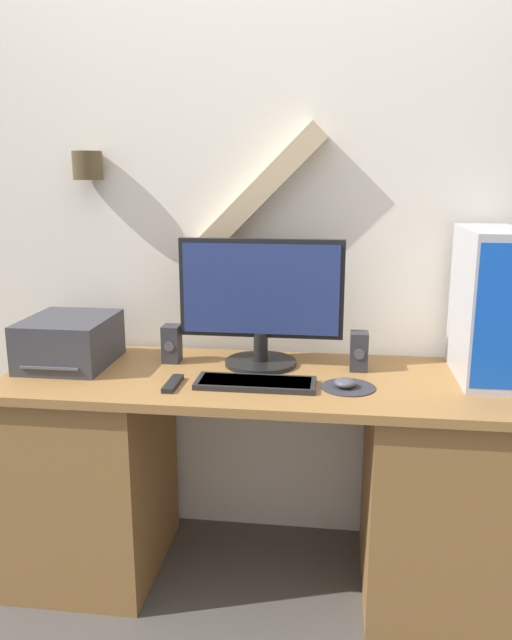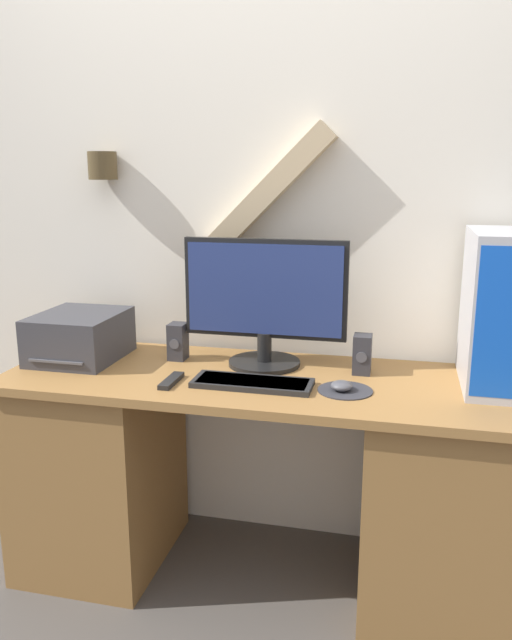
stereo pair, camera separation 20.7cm
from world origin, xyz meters
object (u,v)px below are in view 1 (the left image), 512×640
keyboard (256,383)px  remote_control (173,384)px  speaker_left (172,344)px  printer (70,341)px  speaker_right (359,351)px  computer_tower (488,305)px  monitor (261,299)px  mouse (345,383)px

keyboard → remote_control: size_ratio=2.57×
speaker_left → printer: bearing=-168.0°
speaker_left → speaker_right: size_ratio=1.00×
computer_tower → remote_control: (-1.02, -0.23, -0.24)m
speaker_left → speaker_right: 0.67m
keyboard → printer: size_ratio=1.12×
remote_control → computer_tower: bearing=12.5°
printer → remote_control: printer is taller
keyboard → computer_tower: bearing=14.2°
keyboard → speaker_left: size_ratio=2.87×
monitor → printer: monitor is taller
computer_tower → speaker_right: (-0.41, 0.02, -0.18)m
keyboard → remote_control: (-0.27, -0.04, -0.00)m
printer → keyboard: bearing=-12.0°
speaker_right → remote_control: (-0.60, -0.25, -0.06)m
computer_tower → speaker_right: computer_tower is taller
monitor → keyboard: bearing=-86.7°
speaker_right → mouse: bearing=-103.6°
computer_tower → speaker_left: 1.10m
speaker_left → speaker_right: (0.67, -0.01, 0.00)m
speaker_right → remote_control: bearing=-157.4°
keyboard → mouse: size_ratio=5.39×
keyboard → remote_control: 0.27m
keyboard → printer: (-0.70, 0.15, 0.07)m
monitor → mouse: 0.43m
printer → speaker_left: bearing=12.0°
mouse → remote_control: mouse is taller
computer_tower → remote_control: bearing=-167.5°
printer → speaker_right: 1.03m
keyboard → speaker_right: size_ratio=2.87×
keyboard → speaker_left: speaker_left is taller
mouse → computer_tower: computer_tower is taller
mouse → remote_control: (-0.55, -0.05, -0.01)m
monitor → remote_control: monitor is taller
keyboard → computer_tower: 0.81m
printer → speaker_left: (0.36, 0.08, -0.02)m
printer → speaker_right: size_ratio=2.56×
mouse → speaker_left: 0.66m
keyboard → mouse: mouse is taller
keyboard → speaker_left: bearing=146.7°
computer_tower → monitor: bearing=176.8°
mouse → printer: size_ratio=0.21×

